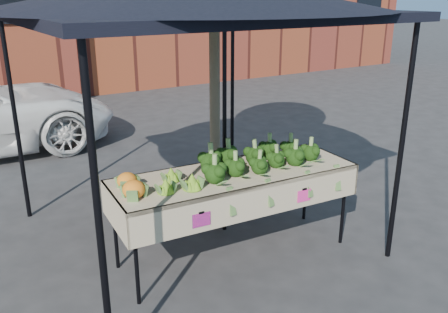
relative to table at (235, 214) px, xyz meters
The scene contains 7 objects.
ground 0.50m from the table, behind, with size 90.00×90.00×0.00m, color #262629.
table is the anchor object (origin of this frame).
canopy 1.11m from the table, 103.73° to the left, with size 3.16×3.16×2.74m, color black, non-canonical shape.
broccoli_heap 0.64m from the table, ahead, with size 1.36×0.56×0.25m, color black.
romanesco_cluster 0.86m from the table, behind, with size 0.42×0.46×0.19m, color #86B226.
cauliflower_pair 1.17m from the table, behind, with size 0.22×0.42×0.17m, color orange.
street_tree 2.13m from the table, 65.91° to the left, with size 1.92×1.92×3.79m, color #1E4C14, non-canonical shape.
Camera 1 is at (-2.14, -3.56, 2.52)m, focal length 37.83 mm.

